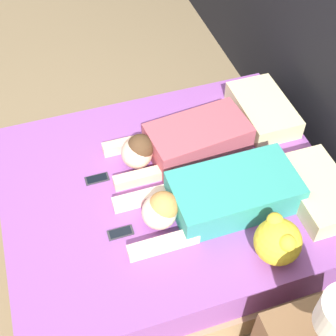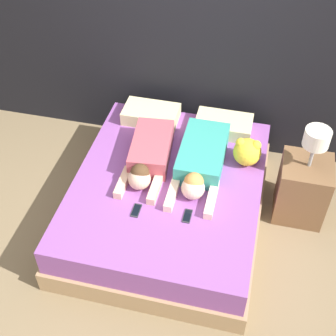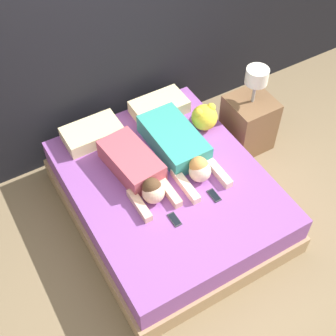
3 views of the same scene
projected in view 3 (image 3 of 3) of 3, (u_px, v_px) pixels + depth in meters
name	position (u px, v px, depth m)	size (l,w,h in m)	color
ground_plane	(168.00, 210.00, 4.43)	(12.00, 12.00, 0.00)	#7F6B4C
wall_back	(101.00, 31.00, 4.08)	(12.00, 0.06, 2.60)	black
bed	(168.00, 196.00, 4.25)	(1.65, 2.00, 0.47)	tan
pillow_head_left	(92.00, 133.00, 4.34)	(0.53, 0.32, 0.13)	beige
pillow_head_right	(159.00, 107.00, 4.57)	(0.53, 0.32, 0.13)	beige
person_left	(137.00, 169.00, 4.02)	(0.39, 0.90, 0.22)	#B24C59
person_right	(179.00, 146.00, 4.19)	(0.40, 1.02, 0.22)	teal
cell_phone_left	(174.00, 219.00, 3.79)	(0.06, 0.14, 0.01)	#2D2D33
cell_phone_right	(214.00, 195.00, 3.95)	(0.06, 0.14, 0.01)	#2D2D33
plush_toy	(204.00, 117.00, 4.39)	(0.25, 0.25, 0.26)	yellow
nightstand	(249.00, 120.00, 4.75)	(0.44, 0.44, 0.97)	brown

